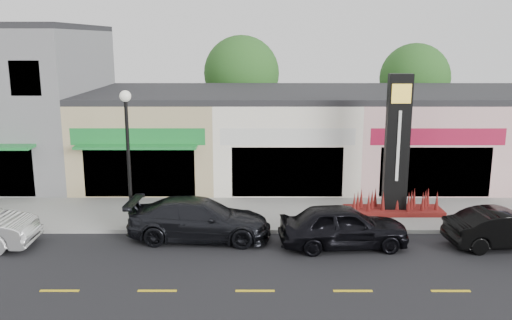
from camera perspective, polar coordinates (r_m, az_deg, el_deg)
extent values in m
plane|color=black|center=(20.01, 8.67, -9.68)|extent=(120.00, 120.00, 0.00)
cube|color=gray|center=(24.03, 7.16, -5.59)|extent=(52.00, 4.30, 0.15)
cube|color=gray|center=(21.92, 7.87, -7.42)|extent=(52.00, 0.20, 0.15)
cube|color=black|center=(27.05, -23.12, 7.93)|extent=(1.40, 0.10, 1.60)
cube|color=tan|center=(30.77, -10.33, 2.51)|extent=(7.00, 10.00, 4.50)
cube|color=#262628|center=(30.45, -10.51, 6.96)|extent=(7.00, 10.00, 0.30)
cube|color=black|center=(26.19, -12.17, -1.23)|extent=(5.25, 0.10, 2.40)
cube|color=#1C8134|center=(25.84, -12.34, 2.43)|extent=(6.30, 0.12, 0.80)
cube|color=#1C8134|center=(25.48, -12.51, 1.36)|extent=(5.60, 0.90, 0.12)
cube|color=white|center=(30.30, 2.82, 2.54)|extent=(7.00, 10.00, 4.50)
cube|color=#262628|center=(29.97, 2.87, 7.06)|extent=(7.00, 10.00, 0.30)
cube|color=black|center=(25.63, 3.31, -1.27)|extent=(5.25, 0.10, 2.40)
cube|color=silver|center=(25.28, 3.36, 2.48)|extent=(6.30, 0.12, 0.80)
cube|color=#CB9B9A|center=(31.42, 15.69, 2.45)|extent=(7.00, 10.00, 4.50)
cube|color=#262628|center=(31.11, 15.95, 6.80)|extent=(7.00, 10.00, 0.30)
cube|color=black|center=(26.95, 18.35, -1.21)|extent=(5.25, 0.10, 2.40)
cube|color=#A31537|center=(26.62, 18.60, 2.35)|extent=(6.30, 0.12, 0.80)
cylinder|color=#382619|center=(38.28, -1.50, 3.64)|extent=(0.36, 0.36, 3.15)
sphere|color=#26531A|center=(37.88, -1.54, 9.11)|extent=(5.20, 5.20, 5.20)
cylinder|color=#382619|center=(39.81, 16.06, 3.38)|extent=(0.36, 0.36, 2.97)
sphere|color=#26531A|center=(39.44, 16.37, 8.27)|extent=(4.80, 4.80, 4.80)
cylinder|color=black|center=(22.59, -12.93, -6.41)|extent=(0.32, 0.32, 0.30)
cylinder|color=black|center=(21.92, -13.25, -0.22)|extent=(0.14, 0.14, 5.00)
sphere|color=silver|center=(21.51, -13.60, 6.55)|extent=(0.44, 0.44, 0.44)
cube|color=#590F13|center=(24.39, 14.25, -5.18)|extent=(4.20, 1.30, 0.20)
cube|color=black|center=(23.68, 14.63, 1.52)|extent=(1.00, 0.40, 6.00)
cube|color=yellow|center=(23.16, 15.07, 6.76)|extent=(0.80, 0.05, 0.80)
cube|color=silver|center=(23.47, 14.76, 1.41)|extent=(0.12, 0.04, 3.00)
imported|color=black|center=(20.98, -5.95, -6.22)|extent=(2.54, 5.57, 1.58)
imported|color=black|center=(20.36, 9.17, -6.88)|extent=(2.26, 4.85, 1.61)
imported|color=black|center=(22.12, 24.77, -6.57)|extent=(1.92, 4.45, 1.42)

